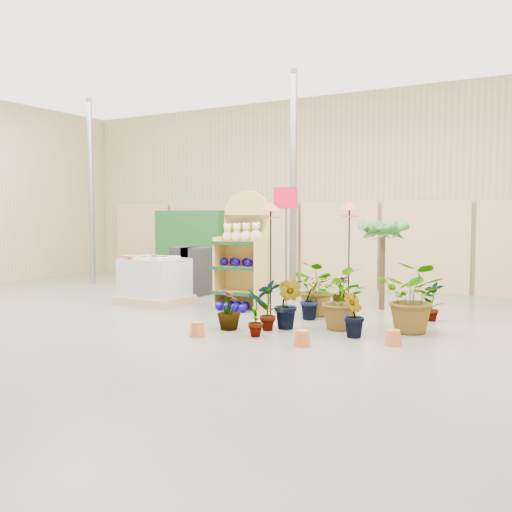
{
  "coord_description": "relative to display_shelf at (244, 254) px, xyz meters",
  "views": [
    {
      "loc": [
        4.96,
        -6.63,
        1.66
      ],
      "look_at": [
        0.3,
        1.5,
        1.0
      ],
      "focal_mm": 40.0,
      "sensor_mm": 36.0,
      "label": 1
    }
  ],
  "objects": [
    {
      "name": "potted_plant_11",
      "position": [
        1.62,
        0.63,
        -0.67
      ],
      "size": [
        0.47,
        0.47,
        0.6
      ],
      "primitive_type": "imported",
      "rotation": [
        0.0,
        0.0,
        4.15
      ],
      "color": "#31762C",
      "rests_on": "ground"
    },
    {
      "name": "bird_table_back",
      "position": [
        -1.78,
        2.63,
        0.8
      ],
      "size": [
        0.34,
        0.34,
        1.9
      ],
      "color": "black",
      "rests_on": "ground"
    },
    {
      "name": "display_shelf",
      "position": [
        0.0,
        0.0,
        0.0
      ],
      "size": [
        0.93,
        0.64,
        2.12
      ],
      "rotation": [
        0.0,
        0.0,
        0.09
      ],
      "color": "tan",
      "rests_on": "ground"
    },
    {
      "name": "potted_plant_9",
      "position": [
        2.65,
        -1.5,
        -0.65
      ],
      "size": [
        0.43,
        0.45,
        0.64
      ],
      "primitive_type": "imported",
      "rotation": [
        0.0,
        0.0,
        5.29
      ],
      "color": "#31762C",
      "rests_on": "ground"
    },
    {
      "name": "potted_plant_7",
      "position": [
        0.85,
        -1.86,
        -0.67
      ],
      "size": [
        0.48,
        0.48,
        0.6
      ],
      "primitive_type": "imported",
      "rotation": [
        0.0,
        0.0,
        2.34
      ],
      "color": "#31762C",
      "rests_on": "ground"
    },
    {
      "name": "potted_plant_8",
      "position": [
        1.44,
        -2.1,
        -0.64
      ],
      "size": [
        0.42,
        0.4,
        0.67
      ],
      "primitive_type": "imported",
      "rotation": [
        0.0,
        0.0,
        2.54
      ],
      "color": "#31762C",
      "rests_on": "ground"
    },
    {
      "name": "trellis_stock",
      "position": [
        -3.47,
        3.02,
        -0.07
      ],
      "size": [
        2.0,
        0.3,
        1.8
      ],
      "primitive_type": "cube",
      "color": "#194A1D",
      "rests_on": "ground"
    },
    {
      "name": "teddy_bears",
      "position": [
        0.03,
        -0.1,
        0.37
      ],
      "size": [
        0.79,
        0.21,
        0.34
      ],
      "color": "beige",
      "rests_on": "display_shelf"
    },
    {
      "name": "potted_plant_2",
      "position": [
        2.21,
        -1.02,
        -0.52
      ],
      "size": [
        1.05,
        1.06,
        0.89
      ],
      "primitive_type": "imported",
      "rotation": [
        0.0,
        0.0,
        2.32
      ],
      "color": "#31762C",
      "rests_on": "ground"
    },
    {
      "name": "bird_table_right",
      "position": [
        1.95,
        0.11,
        0.79
      ],
      "size": [
        0.34,
        0.34,
        1.9
      ],
      "color": "black",
      "rests_on": "ground"
    },
    {
      "name": "bird_table_front",
      "position": [
        1.11,
        -1.07,
        0.77
      ],
      "size": [
        0.34,
        0.34,
        1.88
      ],
      "color": "black",
      "rests_on": "ground"
    },
    {
      "name": "offer_sign",
      "position": [
        0.43,
        0.8,
        0.6
      ],
      "size": [
        0.5,
        0.08,
        2.2
      ],
      "color": "gray",
      "rests_on": "ground"
    },
    {
      "name": "room",
      "position": [
        0.33,
        -1.27,
        1.24
      ],
      "size": [
        15.2,
        12.1,
        4.7
      ],
      "color": "#5F5F4F",
      "rests_on": "ground"
    },
    {
      "name": "pallet_stack",
      "position": [
        -1.71,
        -0.45,
        -0.53
      ],
      "size": [
        1.24,
        1.04,
        0.9
      ],
      "rotation": [
        0.0,
        0.0,
        -0.03
      ],
      "color": "tan",
      "rests_on": "ground"
    },
    {
      "name": "potted_plant_5",
      "position": [
        1.54,
        -0.5,
        -0.64
      ],
      "size": [
        0.35,
        0.41,
        0.67
      ],
      "primitive_type": "imported",
      "rotation": [
        0.0,
        0.0,
        1.4
      ],
      "color": "#31762C",
      "rests_on": "ground"
    },
    {
      "name": "potted_plant_6",
      "position": [
        1.51,
        -0.13,
        -0.51
      ],
      "size": [
        1.04,
        0.99,
        0.91
      ],
      "primitive_type": "imported",
      "rotation": [
        0.0,
        0.0,
        5.85
      ],
      "color": "#31762C",
      "rests_on": "ground"
    },
    {
      "name": "potted_plant_4",
      "position": [
        3.28,
        0.31,
        -0.65
      ],
      "size": [
        0.4,
        0.4,
        0.64
      ],
      "primitive_type": "imported",
      "rotation": [
        0.0,
        0.0,
        3.97
      ],
      "color": "#31762C",
      "rests_on": "ground"
    },
    {
      "name": "gazing_balls_shelf",
      "position": [
        -0.0,
        -0.12,
        -0.14
      ],
      "size": [
        0.78,
        0.27,
        0.15
      ],
      "color": "#0C0080",
      "rests_on": "display_shelf"
    },
    {
      "name": "gazing_balls_floor",
      "position": [
        0.02,
        -0.4,
        -0.9
      ],
      "size": [
        0.63,
        0.39,
        0.15
      ],
      "color": "#0C0080",
      "rests_on": "ground"
    },
    {
      "name": "potted_plant_0",
      "position": [
        1.37,
        -1.61,
        -0.59
      ],
      "size": [
        0.4,
        0.47,
        0.75
      ],
      "primitive_type": "imported",
      "rotation": [
        0.0,
        0.0,
        4.32
      ],
      "color": "#31762C",
      "rests_on": "ground"
    },
    {
      "name": "palm",
      "position": [
        2.23,
        1.02,
        0.46
      ],
      "size": [
        0.7,
        0.7,
        1.68
      ],
      "color": "#45301B",
      "rests_on": "ground"
    },
    {
      "name": "potted_plant_1",
      "position": [
        1.59,
        -1.4,
        -0.59
      ],
      "size": [
        0.43,
        0.35,
        0.75
      ],
      "primitive_type": "imported",
      "rotation": [
        0.0,
        0.0,
        6.23
      ],
      "color": "#31762C",
      "rests_on": "ground"
    },
    {
      "name": "charcoal_planters",
      "position": [
        -1.89,
        0.95,
        -0.47
      ],
      "size": [
        0.8,
        0.5,
        1.0
      ],
      "color": "black",
      "rests_on": "ground"
    },
    {
      "name": "potted_plant_10",
      "position": [
        3.26,
        -0.76,
        -0.46
      ],
      "size": [
        1.02,
        0.91,
        1.02
      ],
      "primitive_type": "imported",
      "rotation": [
        0.0,
        0.0,
        6.15
      ],
      "color": "#31762C",
      "rests_on": "ground"
    }
  ]
}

